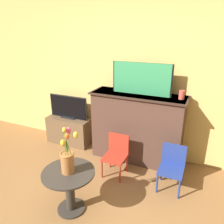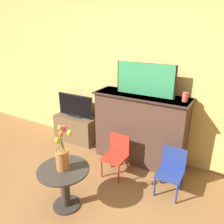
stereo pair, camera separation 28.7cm
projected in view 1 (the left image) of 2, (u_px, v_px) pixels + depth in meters
wall_back at (133, 74)px, 3.45m from camera, size 8.00×0.06×2.70m
fireplace_mantel at (137, 127)px, 3.45m from camera, size 1.46×0.48×1.10m
painting at (141, 79)px, 3.17m from camera, size 0.89×0.03×0.47m
mantel_candle at (182, 95)px, 3.00m from camera, size 0.08×0.08×0.12m
tv_stand at (70, 130)px, 4.08m from camera, size 0.82×0.36×0.49m
tv_monitor at (68, 107)px, 3.92m from camera, size 0.75×0.12×0.42m
chair_red at (116, 153)px, 3.16m from camera, size 0.31×0.31×0.60m
chair_blue at (172, 165)px, 2.87m from camera, size 0.31×0.31×0.60m
side_table at (69, 185)px, 2.49m from camera, size 0.59×0.59×0.53m
vase_tulips at (68, 158)px, 2.36m from camera, size 0.23×0.20×0.51m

